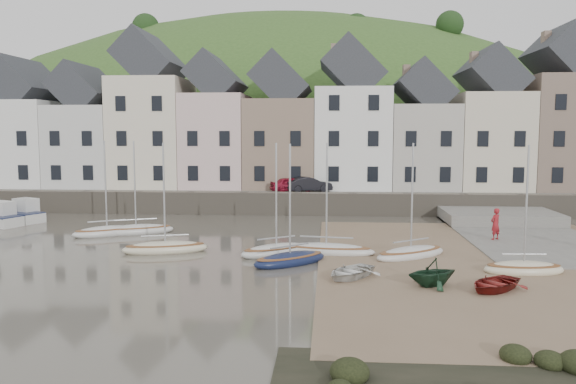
# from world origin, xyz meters

# --- Properties ---
(ground) EXTENTS (160.00, 160.00, 0.00)m
(ground) POSITION_xyz_m (0.00, 0.00, 0.00)
(ground) COLOR #4A463A
(ground) RESTS_ON ground
(quay_land) EXTENTS (90.00, 30.00, 1.50)m
(quay_land) POSITION_xyz_m (0.00, 32.00, 0.75)
(quay_land) COLOR #355522
(quay_land) RESTS_ON ground
(quay_street) EXTENTS (70.00, 7.00, 0.10)m
(quay_street) POSITION_xyz_m (0.00, 20.50, 1.55)
(quay_street) COLOR slate
(quay_street) RESTS_ON quay_land
(seawall) EXTENTS (70.00, 1.20, 1.80)m
(seawall) POSITION_xyz_m (0.00, 17.00, 0.90)
(seawall) COLOR slate
(seawall) RESTS_ON ground
(beach) EXTENTS (18.00, 26.00, 0.06)m
(beach) POSITION_xyz_m (11.00, 0.00, 0.03)
(beach) COLOR #786049
(beach) RESTS_ON ground
(slipway) EXTENTS (8.00, 18.00, 0.12)m
(slipway) POSITION_xyz_m (15.00, 8.00, 0.06)
(slipway) COLOR slate
(slipway) RESTS_ON ground
(hillside) EXTENTS (134.40, 84.00, 84.00)m
(hillside) POSITION_xyz_m (-5.00, 60.00, -17.99)
(hillside) COLOR #355522
(hillside) RESTS_ON ground
(townhouse_terrace) EXTENTS (61.05, 8.00, 13.93)m
(townhouse_terrace) POSITION_xyz_m (1.76, 24.00, 7.32)
(townhouse_terrace) COLOR white
(townhouse_terrace) RESTS_ON quay_land
(sailboat_0) EXTENTS (5.10, 3.36, 6.32)m
(sailboat_0) POSITION_xyz_m (-10.15, 7.54, 0.26)
(sailboat_0) COLOR silver
(sailboat_0) RESTS_ON ground
(sailboat_1) EXTENTS (4.48, 3.70, 6.32)m
(sailboat_1) POSITION_xyz_m (-11.83, 6.81, 0.26)
(sailboat_1) COLOR silver
(sailboat_1) RESTS_ON ground
(sailboat_2) EXTENTS (4.97, 2.82, 6.32)m
(sailboat_2) POSITION_xyz_m (-6.57, 1.91, 0.26)
(sailboat_2) COLOR beige
(sailboat_2) RESTS_ON ground
(sailboat_3) EXTENTS (4.36, 3.67, 6.32)m
(sailboat_3) POSITION_xyz_m (-0.32, 1.63, 0.26)
(sailboat_3) COLOR silver
(sailboat_3) RESTS_ON ground
(sailboat_4) EXTENTS (5.50, 2.23, 6.32)m
(sailboat_4) POSITION_xyz_m (2.40, 2.01, 0.26)
(sailboat_4) COLOR silver
(sailboat_4) RESTS_ON ground
(sailboat_5) EXTENTS (4.26, 3.87, 6.32)m
(sailboat_5) POSITION_xyz_m (0.56, -0.51, 0.26)
(sailboat_5) COLOR #141C3E
(sailboat_5) RESTS_ON ground
(sailboat_6) EXTENTS (4.59, 3.90, 6.32)m
(sailboat_6) POSITION_xyz_m (6.89, 1.39, 0.26)
(sailboat_6) COLOR silver
(sailboat_6) RESTS_ON ground
(sailboat_7) EXTENTS (3.87, 1.74, 6.32)m
(sailboat_7) POSITION_xyz_m (11.74, -1.72, 0.27)
(sailboat_7) COLOR beige
(sailboat_7) RESTS_ON ground
(motorboat_2) EXTENTS (4.93, 3.59, 1.70)m
(motorboat_2) POSITION_xyz_m (-20.70, 12.11, 0.58)
(motorboat_2) COLOR silver
(motorboat_2) RESTS_ON ground
(rowboat_white) EXTENTS (3.41, 3.57, 0.60)m
(rowboat_white) POSITION_xyz_m (3.50, -3.32, 0.36)
(rowboat_white) COLOR silver
(rowboat_white) RESTS_ON beach
(rowboat_green) EXTENTS (2.97, 2.81, 1.24)m
(rowboat_green) POSITION_xyz_m (6.98, -4.48, 0.68)
(rowboat_green) COLOR #173420
(rowboat_green) RESTS_ON beach
(rowboat_red) EXTENTS (3.50, 3.48, 0.60)m
(rowboat_red) POSITION_xyz_m (9.45, -4.98, 0.36)
(rowboat_red) COLOR maroon
(rowboat_red) RESTS_ON beach
(person_red) EXTENTS (0.84, 0.78, 1.93)m
(person_red) POSITION_xyz_m (12.68, 6.44, 1.09)
(person_red) COLOR maroon
(person_red) RESTS_ON slipway
(car_left) EXTENTS (3.99, 2.64, 1.26)m
(car_left) POSITION_xyz_m (-0.62, 19.50, 2.23)
(car_left) COLOR maroon
(car_left) RESTS_ON quay_street
(car_right) EXTENTS (4.11, 2.59, 1.28)m
(car_right) POSITION_xyz_m (0.82, 19.50, 2.24)
(car_right) COLOR black
(car_right) RESTS_ON quay_street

